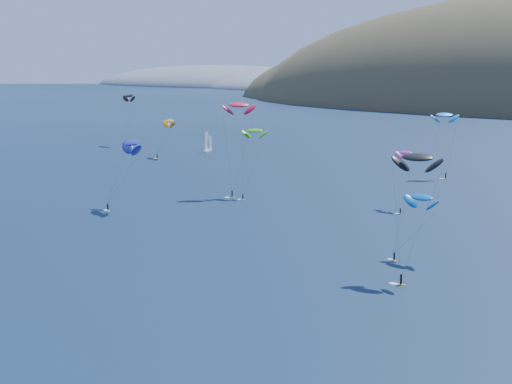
{
  "coord_description": "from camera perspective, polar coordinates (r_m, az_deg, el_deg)",
  "views": [
    {
      "loc": [
        99.54,
        -57.02,
        40.26
      ],
      "look_at": [
        13.24,
        80.0,
        9.0
      ],
      "focal_mm": 50.0,
      "sensor_mm": 36.0,
      "label": 1
    }
  ],
  "objects": [
    {
      "name": "sailboat",
      "position": [
        302.0,
        -3.87,
        3.41
      ],
      "size": [
        7.92,
        6.8,
        9.64
      ],
      "rotation": [
        0.0,
        0.0,
        0.16
      ],
      "color": "silver",
      "rests_on": "ground"
    },
    {
      "name": "kitesurfer_12",
      "position": [
        329.88,
        -10.11,
        7.58
      ],
      "size": [
        9.74,
        7.41,
        24.48
      ],
      "rotation": [
        0.0,
        0.0,
        -0.34
      ],
      "color": "#EEA51A",
      "rests_on": "ground"
    },
    {
      "name": "headland",
      "position": [
        974.74,
        -1.83,
        8.36
      ],
      "size": [
        460.0,
        250.0,
        60.0
      ],
      "color": "slate",
      "rests_on": "ground"
    },
    {
      "name": "kitesurfer_1",
      "position": [
        287.21,
        -6.95,
        5.66
      ],
      "size": [
        9.59,
        12.23,
        16.73
      ],
      "rotation": [
        0.0,
        0.0,
        -0.47
      ],
      "color": "#EEA51A",
      "rests_on": "ground"
    },
    {
      "name": "kitesurfer_3",
      "position": [
        206.62,
        -0.13,
        4.92
      ],
      "size": [
        8.06,
        11.92,
        20.77
      ],
      "rotation": [
        0.0,
        0.0,
        0.28
      ],
      "color": "#EEA51A",
      "rests_on": "ground"
    },
    {
      "name": "kitesurfer_10",
      "position": [
        192.44,
        -9.91,
        3.88
      ],
      "size": [
        11.39,
        13.72,
        20.14
      ],
      "rotation": [
        0.0,
        0.0,
        -0.52
      ],
      "color": "#EEA51A",
      "rests_on": "ground"
    },
    {
      "name": "kitesurfer_9",
      "position": [
        208.26,
        -1.38,
        6.98
      ],
      "size": [
        9.92,
        13.04,
        28.65
      ],
      "rotation": [
        0.0,
        0.0,
        0.76
      ],
      "color": "#EEA51A",
      "rests_on": "ground"
    },
    {
      "name": "kitesurfer_5",
      "position": [
        145.46,
        13.12,
        -0.42
      ],
      "size": [
        8.39,
        8.06,
        14.53
      ],
      "rotation": [
        0.0,
        0.0,
        -0.28
      ],
      "color": "#EEA51A",
      "rests_on": "ground"
    },
    {
      "name": "kitesurfer_6",
      "position": [
        193.95,
        11.86,
        3.09
      ],
      "size": [
        7.0,
        12.55,
        16.44
      ],
      "rotation": [
        0.0,
        0.0,
        -0.32
      ],
      "color": "#EEA51A",
      "rests_on": "ground"
    },
    {
      "name": "kitesurfer_7",
      "position": [
        133.51,
        12.8,
        2.7
      ],
      "size": [
        9.42,
        11.53,
        24.32
      ],
      "rotation": [
        0.0,
        0.0,
        0.17
      ],
      "color": "#EEA51A",
      "rests_on": "ground"
    },
    {
      "name": "kitesurfer_4",
      "position": [
        246.12,
        14.86,
        5.98
      ],
      "size": [
        9.7,
        9.39,
        23.14
      ],
      "rotation": [
        0.0,
        0.0,
        0.61
      ],
      "color": "#EEA51A",
      "rests_on": "ground"
    }
  ]
}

